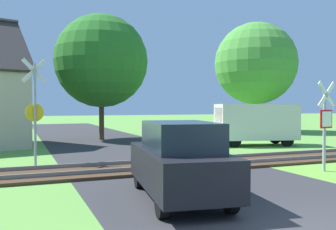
% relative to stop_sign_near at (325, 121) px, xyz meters
% --- Properties ---
extents(road_asphalt, '(6.74, 80.00, 0.01)m').
position_rel_stop_sign_near_xyz_m(road_asphalt, '(-4.55, -2.93, -1.65)').
color(road_asphalt, '#2D2D30').
rests_on(road_asphalt, ground).
extents(rail_track, '(60.00, 2.60, 0.22)m').
position_rel_stop_sign_near_xyz_m(rail_track, '(-4.55, 2.63, -1.59)').
color(rail_track, '#422D1E').
rests_on(rail_track, ground).
extents(stop_sign_near, '(0.87, 0.21, 2.94)m').
position_rel_stop_sign_near_xyz_m(stop_sign_near, '(0.00, 0.00, 0.00)').
color(stop_sign_near, '#9E9EA5').
rests_on(stop_sign_near, ground).
extents(crossing_sign_far, '(0.87, 0.20, 3.82)m').
position_rel_stop_sign_near_xyz_m(crossing_sign_far, '(-8.71, 4.63, 0.47)').
color(crossing_sign_far, '#9E9EA5').
rests_on(crossing_sign_far, ground).
extents(tree_far, '(6.79, 6.79, 9.06)m').
position_rel_stop_sign_near_xyz_m(tree_far, '(9.15, 16.81, 4.01)').
color(tree_far, '#513823').
rests_on(tree_far, ground).
extents(tree_center, '(5.87, 5.87, 7.92)m').
position_rel_stop_sign_near_xyz_m(tree_center, '(-4.33, 14.18, 3.33)').
color(tree_center, '#513823').
rests_on(tree_center, ground).
extents(mail_truck, '(5.21, 3.07, 2.24)m').
position_rel_stop_sign_near_xyz_m(mail_truck, '(2.54, 7.67, -0.41)').
color(mail_truck, silver).
rests_on(mail_truck, ground).
extents(parked_car, '(2.20, 4.20, 1.78)m').
position_rel_stop_sign_near_xyz_m(parked_car, '(-5.88, -1.56, -0.76)').
color(parked_car, black).
rests_on(parked_car, ground).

